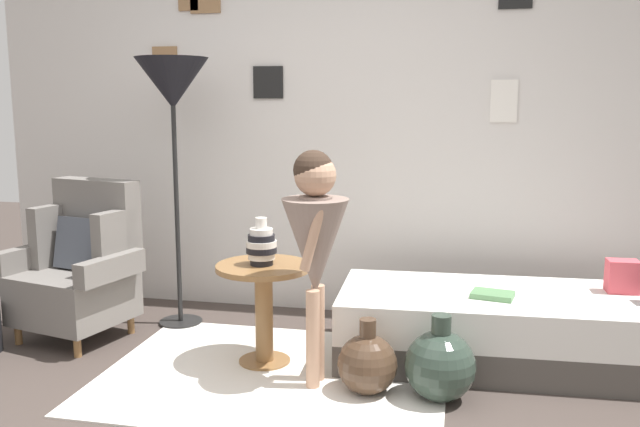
{
  "coord_description": "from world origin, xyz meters",
  "views": [
    {
      "loc": [
        0.89,
        -2.54,
        1.45
      ],
      "look_at": [
        0.15,
        0.95,
        0.85
      ],
      "focal_mm": 37.45,
      "sensor_mm": 36.0,
      "label": 1
    }
  ],
  "objects_px": {
    "armchair": "(81,267)",
    "vase_striped": "(261,246)",
    "person_child": "(315,236)",
    "book_on_daybed": "(493,295)",
    "daybed": "(511,328)",
    "floor_lamp": "(173,91)",
    "demijohn_far": "(440,365)",
    "side_table": "(264,294)",
    "demijohn_near": "(367,364)"
  },
  "relations": [
    {
      "from": "vase_striped",
      "to": "demijohn_near",
      "type": "xyz_separation_m",
      "value": [
        0.62,
        -0.26,
        -0.52
      ]
    },
    {
      "from": "person_child",
      "to": "book_on_daybed",
      "type": "xyz_separation_m",
      "value": [
        0.89,
        0.42,
        -0.37
      ]
    },
    {
      "from": "daybed",
      "to": "vase_striped",
      "type": "bearing_deg",
      "value": -167.34
    },
    {
      "from": "daybed",
      "to": "book_on_daybed",
      "type": "bearing_deg",
      "value": -139.22
    },
    {
      "from": "armchair",
      "to": "demijohn_near",
      "type": "distance_m",
      "value": 1.94
    },
    {
      "from": "daybed",
      "to": "armchair",
      "type": "bearing_deg",
      "value": -178.02
    },
    {
      "from": "demijohn_near",
      "to": "person_child",
      "type": "bearing_deg",
      "value": 170.36
    },
    {
      "from": "book_on_daybed",
      "to": "floor_lamp",
      "type": "bearing_deg",
      "value": 170.29
    },
    {
      "from": "armchair",
      "to": "vase_striped",
      "type": "distance_m",
      "value": 1.28
    },
    {
      "from": "armchair",
      "to": "floor_lamp",
      "type": "height_order",
      "value": "floor_lamp"
    },
    {
      "from": "armchair",
      "to": "person_child",
      "type": "height_order",
      "value": "person_child"
    },
    {
      "from": "daybed",
      "to": "floor_lamp",
      "type": "xyz_separation_m",
      "value": [
        -2.09,
        0.24,
        1.31
      ]
    },
    {
      "from": "demijohn_far",
      "to": "person_child",
      "type": "bearing_deg",
      "value": 175.68
    },
    {
      "from": "daybed",
      "to": "person_child",
      "type": "distance_m",
      "value": 1.27
    },
    {
      "from": "daybed",
      "to": "demijohn_far",
      "type": "bearing_deg",
      "value": -123.15
    },
    {
      "from": "side_table",
      "to": "demijohn_near",
      "type": "distance_m",
      "value": 0.72
    },
    {
      "from": "floor_lamp",
      "to": "demijohn_near",
      "type": "bearing_deg",
      "value": -30.72
    },
    {
      "from": "armchair",
      "to": "person_child",
      "type": "xyz_separation_m",
      "value": [
        1.58,
        -0.43,
        0.35
      ]
    },
    {
      "from": "vase_striped",
      "to": "floor_lamp",
      "type": "relative_size",
      "value": 0.15
    },
    {
      "from": "demijohn_near",
      "to": "demijohn_far",
      "type": "relative_size",
      "value": 0.9
    },
    {
      "from": "daybed",
      "to": "demijohn_far",
      "type": "height_order",
      "value": "demijohn_far"
    },
    {
      "from": "book_on_daybed",
      "to": "daybed",
      "type": "bearing_deg",
      "value": 40.78
    },
    {
      "from": "book_on_daybed",
      "to": "armchair",
      "type": "bearing_deg",
      "value": 179.85
    },
    {
      "from": "daybed",
      "to": "side_table",
      "type": "xyz_separation_m",
      "value": [
        -1.35,
        -0.3,
        0.2
      ]
    },
    {
      "from": "daybed",
      "to": "book_on_daybed",
      "type": "height_order",
      "value": "book_on_daybed"
    },
    {
      "from": "armchair",
      "to": "vase_striped",
      "type": "xyz_separation_m",
      "value": [
        1.24,
        -0.21,
        0.24
      ]
    },
    {
      "from": "vase_striped",
      "to": "book_on_daybed",
      "type": "xyz_separation_m",
      "value": [
        1.24,
        0.21,
        -0.26
      ]
    },
    {
      "from": "demijohn_far",
      "to": "daybed",
      "type": "bearing_deg",
      "value": 56.85
    },
    {
      "from": "demijohn_near",
      "to": "armchair",
      "type": "bearing_deg",
      "value": 165.66
    },
    {
      "from": "demijohn_near",
      "to": "floor_lamp",
      "type": "bearing_deg",
      "value": 149.28
    },
    {
      "from": "demijohn_near",
      "to": "book_on_daybed",
      "type": "bearing_deg",
      "value": 37.26
    },
    {
      "from": "book_on_daybed",
      "to": "demijohn_near",
      "type": "distance_m",
      "value": 0.82
    },
    {
      "from": "daybed",
      "to": "demijohn_near",
      "type": "height_order",
      "value": "daybed"
    },
    {
      "from": "daybed",
      "to": "person_child",
      "type": "height_order",
      "value": "person_child"
    },
    {
      "from": "side_table",
      "to": "person_child",
      "type": "height_order",
      "value": "person_child"
    },
    {
      "from": "book_on_daybed",
      "to": "demijohn_near",
      "type": "height_order",
      "value": "book_on_daybed"
    },
    {
      "from": "armchair",
      "to": "book_on_daybed",
      "type": "xyz_separation_m",
      "value": [
        2.48,
        -0.01,
        -0.02
      ]
    },
    {
      "from": "side_table",
      "to": "vase_striped",
      "type": "relative_size",
      "value": 2.17
    },
    {
      "from": "armchair",
      "to": "person_child",
      "type": "relative_size",
      "value": 0.8
    },
    {
      "from": "daybed",
      "to": "book_on_daybed",
      "type": "xyz_separation_m",
      "value": [
        -0.11,
        -0.1,
        0.22
      ]
    },
    {
      "from": "vase_striped",
      "to": "armchair",
      "type": "bearing_deg",
      "value": 170.17
    },
    {
      "from": "vase_striped",
      "to": "side_table",
      "type": "bearing_deg",
      "value": 47.51
    },
    {
      "from": "vase_striped",
      "to": "floor_lamp",
      "type": "distance_m",
      "value": 1.24
    },
    {
      "from": "floor_lamp",
      "to": "book_on_daybed",
      "type": "xyz_separation_m",
      "value": [
        1.97,
        -0.34,
        -1.1
      ]
    },
    {
      "from": "vase_striped",
      "to": "demijohn_near",
      "type": "distance_m",
      "value": 0.85
    },
    {
      "from": "vase_striped",
      "to": "floor_lamp",
      "type": "xyz_separation_m",
      "value": [
        -0.73,
        0.55,
        0.84
      ]
    },
    {
      "from": "floor_lamp",
      "to": "book_on_daybed",
      "type": "distance_m",
      "value": 2.28
    },
    {
      "from": "armchair",
      "to": "person_child",
      "type": "bearing_deg",
      "value": -15.15
    },
    {
      "from": "person_child",
      "to": "book_on_daybed",
      "type": "bearing_deg",
      "value": 25.28
    },
    {
      "from": "demijohn_far",
      "to": "armchair",
      "type": "bearing_deg",
      "value": 167.87
    }
  ]
}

